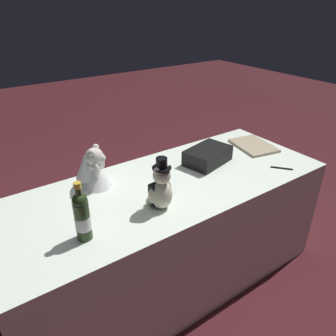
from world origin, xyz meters
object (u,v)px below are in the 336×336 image
(teddy_bear_groom, at_px, (161,188))
(champagne_bottle, at_px, (82,216))
(gift_case_black, at_px, (208,156))
(signing_pen, at_px, (282,168))
(teddy_bear_bride, at_px, (93,169))
(guestbook, at_px, (253,145))

(teddy_bear_groom, height_order, champagne_bottle, champagne_bottle)
(teddy_bear_groom, xyz_separation_m, champagne_bottle, (0.40, 0.01, 0.01))
(champagne_bottle, xyz_separation_m, gift_case_black, (-0.91, -0.24, -0.07))
(champagne_bottle, xyz_separation_m, signing_pen, (-1.24, 0.08, -0.11))
(teddy_bear_bride, height_order, guestbook, teddy_bear_bride)
(teddy_bear_groom, bearing_deg, guestbook, -165.75)
(teddy_bear_bride, bearing_deg, gift_case_black, 168.31)
(signing_pen, bearing_deg, gift_case_black, -45.38)
(teddy_bear_groom, distance_m, champagne_bottle, 0.40)
(guestbook, bearing_deg, teddy_bear_groom, 25.78)
(guestbook, bearing_deg, champagne_bottle, 21.93)
(teddy_bear_groom, distance_m, gift_case_black, 0.57)
(teddy_bear_groom, relative_size, guestbook, 0.90)
(teddy_bear_groom, relative_size, teddy_bear_bride, 1.16)
(champagne_bottle, xyz_separation_m, guestbook, (-1.34, -0.25, -0.11))
(teddy_bear_groom, distance_m, teddy_bear_bride, 0.42)
(teddy_bear_bride, xyz_separation_m, guestbook, (-1.13, 0.14, -0.09))
(teddy_bear_groom, bearing_deg, teddy_bear_bride, -63.81)
(signing_pen, distance_m, guestbook, 0.35)
(gift_case_black, distance_m, guestbook, 0.43)
(guestbook, bearing_deg, gift_case_black, 11.77)
(guestbook, bearing_deg, signing_pen, 83.62)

